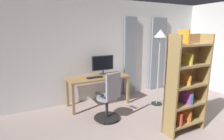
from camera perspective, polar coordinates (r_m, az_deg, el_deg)
The scene contains 9 objects.
back_room_partition at distance 5.17m, azimuth 0.10°, elevation 6.34°, with size 6.23×0.10×2.71m, color silver.
curtain_left_panel at distance 6.01m, azimuth 14.19°, elevation 4.72°, with size 0.54×0.06×2.27m, color slate.
curtain_right_panel at distance 5.37m, azimuth 5.70°, elevation 4.15°, with size 0.40×0.06×2.27m, color slate.
desk at distance 4.62m, azimuth -4.40°, elevation -3.28°, with size 1.54×0.61×0.75m.
office_chair at distance 3.88m, azimuth -0.94°, elevation -9.12°, with size 0.56×0.56×1.06m.
computer_monitor at distance 4.79m, azimuth -2.88°, elevation 2.05°, with size 0.61×0.18×0.49m.
computer_keyboard at distance 4.48m, azimuth -5.42°, elevation -2.30°, with size 0.40×0.13×0.02m, color black.
bookshelf at distance 3.64m, azimuth 21.80°, elevation -4.44°, with size 0.83×0.30×1.91m.
floor_lamp at distance 4.63m, azimuth 14.78°, elevation 8.20°, with size 0.31×0.31×1.91m.
Camera 1 is at (2.38, 1.64, 1.91)m, focal length 29.20 mm.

